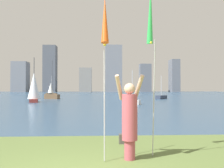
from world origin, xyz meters
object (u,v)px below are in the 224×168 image
at_px(sailboat_1, 34,88).
at_px(sailboat_3, 161,97).
at_px(bag, 122,139).
at_px(sailboat_4, 51,89).
at_px(kite_flag_left, 105,24).
at_px(sailboat_2, 132,102).
at_px(person, 130,117).
at_px(sailboat_0, 52,96).
at_px(kite_flag_right, 150,17).

distance_m(sailboat_1, sailboat_3, 19.11).
relative_size(bag, sailboat_4, 0.06).
xyz_separation_m(kite_flag_left, sailboat_2, (3.18, 19.28, -2.72)).
height_order(bag, sailboat_2, sailboat_2).
xyz_separation_m(bag, sailboat_1, (-8.36, 21.97, 1.56)).
height_order(person, sailboat_0, sailboat_0).
bearing_deg(bag, sailboat_3, 73.63).
bearing_deg(person, sailboat_4, 83.61).
distance_m(kite_flag_left, kite_flag_right, 1.51).
relative_size(person, sailboat_2, 0.56).
distance_m(sailboat_1, sailboat_2, 12.05).
height_order(kite_flag_left, sailboat_3, kite_flag_left).
bearing_deg(sailboat_2, sailboat_1, 156.63).
relative_size(kite_flag_right, bag, 15.32).
bearing_deg(sailboat_1, sailboat_2, -23.37).
bearing_deg(kite_flag_left, sailboat_4, 102.26).
xyz_separation_m(kite_flag_right, sailboat_1, (-8.97, 23.16, -1.72)).
bearing_deg(sailboat_3, sailboat_0, 177.99).
bearing_deg(sailboat_0, bag, -75.55).
height_order(kite_flag_left, sailboat_1, sailboat_1).
xyz_separation_m(person, kite_flag_right, (0.58, 0.43, 2.46)).
distance_m(person, sailboat_4, 54.63).
distance_m(kite_flag_left, bag, 3.56).
distance_m(sailboat_0, sailboat_4, 21.35).
relative_size(person, kite_flag_left, 0.54).
xyz_separation_m(kite_flag_left, sailboat_1, (-7.80, 24.02, -1.30)).
bearing_deg(sailboat_4, sailboat_0, -78.37).
height_order(sailboat_1, sailboat_3, sailboat_1).
height_order(kite_flag_right, sailboat_1, sailboat_1).
xyz_separation_m(kite_flag_right, sailboat_0, (-8.52, 31.93, -3.02)).
bearing_deg(sailboat_4, kite_flag_right, -76.35).
height_order(kite_flag_left, sailboat_4, sailboat_4).
height_order(person, sailboat_2, sailboat_2).
height_order(bag, sailboat_4, sailboat_4).
xyz_separation_m(kite_flag_right, sailboat_2, (2.02, 18.41, -3.14)).
xyz_separation_m(person, kite_flag_left, (-0.58, -0.44, 2.04)).
bearing_deg(sailboat_3, kite_flag_left, -106.30).
xyz_separation_m(person, sailboat_4, (-12.24, 53.24, 0.52)).
xyz_separation_m(kite_flag_right, bag, (-0.60, 1.19, -3.28)).
bearing_deg(kite_flag_left, sailboat_2, 80.62).
xyz_separation_m(person, bag, (-0.02, 1.62, -0.82)).
bearing_deg(kite_flag_left, person, 36.93).
xyz_separation_m(kite_flag_right, sailboat_3, (8.25, 31.34, -3.12)).
distance_m(sailboat_1, sailboat_4, 29.90).
height_order(sailboat_1, sailboat_2, sailboat_1).
distance_m(kite_flag_right, bag, 3.54).
relative_size(person, kite_flag_right, 0.46).
bearing_deg(sailboat_1, person, -70.43).
bearing_deg(kite_flag_left, sailboat_1, 108.00).
relative_size(sailboat_3, sailboat_4, 0.78).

